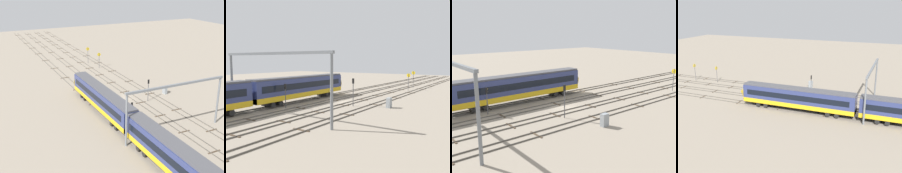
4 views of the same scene
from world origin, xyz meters
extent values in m
plane|color=gray|center=(0.00, 0.00, 0.00)|extent=(206.15, 206.15, 0.00)
cube|color=#59544C|center=(0.00, -7.71, 0.08)|extent=(190.15, 0.07, 0.16)
cube|color=#59544C|center=(0.00, -6.28, 0.08)|extent=(190.15, 0.07, 0.16)
cube|color=#473828|center=(-20.02, -6.99, 0.04)|extent=(0.24, 2.40, 0.08)
cube|color=#473828|center=(-10.01, -6.99, 0.04)|extent=(0.24, 2.40, 0.08)
cube|color=#473828|center=(0.00, -6.99, 0.04)|extent=(0.24, 2.40, 0.08)
cube|color=#473828|center=(10.01, -6.99, 0.04)|extent=(0.24, 2.40, 0.08)
cube|color=#473828|center=(20.02, -6.99, 0.04)|extent=(0.24, 2.40, 0.08)
cube|color=#473828|center=(30.02, -6.99, 0.04)|extent=(0.24, 2.40, 0.08)
cube|color=#473828|center=(40.03, -6.99, 0.04)|extent=(0.24, 2.40, 0.08)
cube|color=#473828|center=(50.04, -6.99, 0.04)|extent=(0.24, 2.40, 0.08)
cube|color=#473828|center=(60.05, -6.99, 0.04)|extent=(0.24, 2.40, 0.08)
cube|color=#473828|center=(70.05, -6.99, 0.04)|extent=(0.24, 2.40, 0.08)
cube|color=#473828|center=(80.06, -6.99, 0.04)|extent=(0.24, 2.40, 0.08)
cube|color=#473828|center=(90.07, -6.99, 0.04)|extent=(0.24, 2.40, 0.08)
cube|color=#59544C|center=(0.00, -3.05, 0.08)|extent=(190.15, 0.07, 0.16)
cube|color=#59544C|center=(0.00, -1.61, 0.08)|extent=(190.15, 0.07, 0.16)
cube|color=#473828|center=(-25.60, -2.33, 0.04)|extent=(0.24, 2.40, 0.08)
cube|color=#473828|center=(-18.28, -2.33, 0.04)|extent=(0.24, 2.40, 0.08)
cube|color=#473828|center=(-10.97, -2.33, 0.04)|extent=(0.24, 2.40, 0.08)
cube|color=#473828|center=(-3.66, -2.33, 0.04)|extent=(0.24, 2.40, 0.08)
cube|color=#473828|center=(3.66, -2.33, 0.04)|extent=(0.24, 2.40, 0.08)
cube|color=#473828|center=(10.97, -2.33, 0.04)|extent=(0.24, 2.40, 0.08)
cube|color=#473828|center=(18.28, -2.33, 0.04)|extent=(0.24, 2.40, 0.08)
cube|color=#473828|center=(25.60, -2.33, 0.04)|extent=(0.24, 2.40, 0.08)
cube|color=#473828|center=(32.91, -2.33, 0.04)|extent=(0.24, 2.40, 0.08)
cube|color=#473828|center=(40.22, -2.33, 0.04)|extent=(0.24, 2.40, 0.08)
cube|color=#473828|center=(47.54, -2.33, 0.04)|extent=(0.24, 2.40, 0.08)
cube|color=#473828|center=(54.85, -2.33, 0.04)|extent=(0.24, 2.40, 0.08)
cube|color=#473828|center=(62.16, -2.33, 0.04)|extent=(0.24, 2.40, 0.08)
cube|color=#473828|center=(69.48, -2.33, 0.04)|extent=(0.24, 2.40, 0.08)
cube|color=#473828|center=(76.79, -2.33, 0.04)|extent=(0.24, 2.40, 0.08)
cube|color=#473828|center=(84.10, -2.33, 0.04)|extent=(0.24, 2.40, 0.08)
cube|color=#473828|center=(91.42, -2.33, 0.04)|extent=(0.24, 2.40, 0.08)
cube|color=#59544C|center=(0.00, 1.61, 0.08)|extent=(190.15, 0.07, 0.16)
cube|color=#59544C|center=(0.00, 3.05, 0.08)|extent=(190.15, 0.07, 0.16)
cube|color=#473828|center=(-20.02, 2.33, 0.04)|extent=(0.24, 2.40, 0.08)
cube|color=#473828|center=(-10.01, 2.33, 0.04)|extent=(0.24, 2.40, 0.08)
cube|color=#473828|center=(0.00, 2.33, 0.04)|extent=(0.24, 2.40, 0.08)
cube|color=#473828|center=(10.01, 2.33, 0.04)|extent=(0.24, 2.40, 0.08)
cube|color=#473828|center=(20.02, 2.33, 0.04)|extent=(0.24, 2.40, 0.08)
cube|color=#473828|center=(30.02, 2.33, 0.04)|extent=(0.24, 2.40, 0.08)
cube|color=#473828|center=(40.03, 2.33, 0.04)|extent=(0.24, 2.40, 0.08)
cube|color=#473828|center=(50.04, 2.33, 0.04)|extent=(0.24, 2.40, 0.08)
cube|color=#473828|center=(60.05, 2.33, 0.04)|extent=(0.24, 2.40, 0.08)
cube|color=#473828|center=(70.05, 2.33, 0.04)|extent=(0.24, 2.40, 0.08)
cube|color=#473828|center=(80.06, 2.33, 0.04)|extent=(0.24, 2.40, 0.08)
cube|color=#473828|center=(90.07, 2.33, 0.04)|extent=(0.24, 2.40, 0.08)
cube|color=#59544C|center=(0.00, 6.28, 0.08)|extent=(190.15, 0.07, 0.16)
cube|color=#59544C|center=(0.00, 7.71, 0.08)|extent=(190.15, 0.07, 0.16)
cube|color=#473828|center=(-20.02, 6.99, 0.04)|extent=(0.24, 2.40, 0.08)
cube|color=#473828|center=(-10.01, 6.99, 0.04)|extent=(0.24, 2.40, 0.08)
cube|color=#473828|center=(0.00, 6.99, 0.04)|extent=(0.24, 2.40, 0.08)
cube|color=#473828|center=(10.01, 6.99, 0.04)|extent=(0.24, 2.40, 0.08)
cube|color=#473828|center=(20.02, 6.99, 0.04)|extent=(0.24, 2.40, 0.08)
cube|color=#473828|center=(30.02, 6.99, 0.04)|extent=(0.24, 2.40, 0.08)
cube|color=#473828|center=(40.03, 6.99, 0.04)|extent=(0.24, 2.40, 0.08)
cube|color=#473828|center=(50.04, 6.99, 0.04)|extent=(0.24, 2.40, 0.08)
cube|color=#473828|center=(60.05, 6.99, 0.04)|extent=(0.24, 2.40, 0.08)
cube|color=#473828|center=(70.05, 6.99, 0.04)|extent=(0.24, 2.40, 0.08)
cube|color=#473828|center=(80.06, 6.99, 0.04)|extent=(0.24, 2.40, 0.08)
cube|color=#473828|center=(90.07, 6.99, 0.04)|extent=(0.24, 2.40, 0.08)
cube|color=navy|center=(-4.07, 6.99, 2.86)|extent=(24.00, 2.90, 3.60)
cube|color=gold|center=(-4.07, 6.99, 1.51)|extent=(24.00, 2.94, 0.90)
cube|color=#4C4C51|center=(-4.07, 6.99, 4.81)|extent=(24.00, 2.50, 0.30)
cube|color=black|center=(-4.07, 5.53, 3.29)|extent=(22.00, 0.04, 1.10)
cube|color=black|center=(-4.07, 8.45, 3.29)|extent=(22.00, 0.04, 1.10)
cylinder|color=black|center=(-12.65, 6.99, 0.61)|extent=(0.90, 2.70, 0.90)
cylinder|color=black|center=(-10.85, 6.99, 0.61)|extent=(0.90, 2.70, 0.90)
cylinder|color=black|center=(2.71, 6.99, 0.61)|extent=(0.90, 2.70, 0.90)
cylinder|color=black|center=(4.51, 6.99, 0.61)|extent=(0.90, 2.70, 0.90)
cube|color=navy|center=(-28.87, 6.99, 2.86)|extent=(24.00, 2.90, 3.60)
cube|color=gold|center=(-28.87, 6.99, 1.51)|extent=(24.00, 2.94, 0.90)
cube|color=#4C4C51|center=(-28.87, 6.99, 4.81)|extent=(24.00, 2.50, 0.30)
cube|color=black|center=(-28.87, 5.53, 3.29)|extent=(22.00, 0.04, 1.10)
cube|color=black|center=(-28.87, 8.45, 3.29)|extent=(22.00, 0.04, 1.10)
cylinder|color=black|center=(-22.09, 6.99, 0.61)|extent=(0.90, 2.70, 0.90)
cylinder|color=black|center=(-20.29, 6.99, 0.61)|extent=(0.90, 2.70, 0.90)
cone|color=gold|center=(8.73, 6.99, 2.68)|extent=(1.60, 3.24, 3.24)
cylinder|color=slate|center=(-17.92, -9.79, 4.37)|extent=(0.36, 0.36, 8.74)
cylinder|color=slate|center=(-17.92, 9.00, 4.37)|extent=(0.36, 0.36, 8.74)
cube|color=slate|center=(-17.92, -0.39, 8.91)|extent=(0.40, 19.39, 0.35)
cylinder|color=#4C4C51|center=(24.64, -5.05, 2.26)|extent=(0.12, 0.12, 4.52)
cylinder|color=yellow|center=(24.68, -5.05, 4.07)|extent=(0.05, 0.99, 0.99)
cube|color=black|center=(24.71, -5.05, 4.07)|extent=(0.02, 0.45, 0.12)
cylinder|color=#4C4C51|center=(31.50, -4.26, 2.43)|extent=(0.12, 0.12, 4.87)
cylinder|color=yellow|center=(31.54, -4.26, 4.41)|extent=(0.05, 1.01, 1.01)
cube|color=black|center=(31.57, -4.26, 4.41)|extent=(0.02, 0.45, 0.12)
cylinder|color=#4C4C51|center=(-3.42, -4.27, 1.99)|extent=(0.14, 0.14, 3.98)
cube|color=black|center=(-3.42, -4.27, 4.43)|extent=(0.20, 0.32, 0.90)
sphere|color=red|center=(-3.31, -4.27, 4.63)|extent=(0.20, 0.20, 0.20)
sphere|color=#262626|center=(-3.31, -4.27, 4.23)|extent=(0.20, 0.20, 0.20)
cylinder|color=#4C4C51|center=(-11.28, 4.24, 1.61)|extent=(0.14, 0.14, 3.22)
cube|color=black|center=(-11.28, 4.24, 3.67)|extent=(0.20, 0.32, 0.90)
sphere|color=yellow|center=(-11.17, 4.24, 3.87)|extent=(0.20, 0.20, 0.20)
sphere|color=#262626|center=(-11.17, 4.24, 3.47)|extent=(0.20, 0.20, 0.20)
cube|color=gray|center=(-1.43, -10.12, 0.86)|extent=(1.03, 0.69, 1.72)
cube|color=#333333|center=(-0.91, -10.12, 1.12)|extent=(0.02, 0.48, 0.24)
camera|label=1|loc=(-55.87, 30.04, 25.63)|focal=49.44mm
camera|label=2|loc=(-41.17, -25.96, 7.96)|focal=40.29mm
camera|label=3|loc=(-26.24, -32.33, 12.48)|focal=42.52mm
camera|label=4|loc=(-23.58, 59.33, 21.97)|focal=45.79mm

